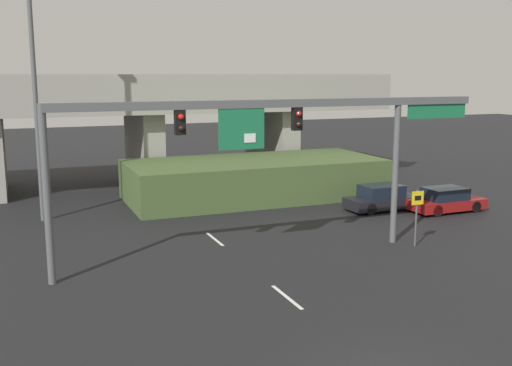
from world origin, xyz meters
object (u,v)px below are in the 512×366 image
signal_gantry (272,129)px  speed_limit_sign (417,210)px  parked_sedan_mid_right (446,200)px  parked_sedan_near_right (383,198)px  highway_light_pole_near (35,85)px

signal_gantry → speed_limit_sign: bearing=-8.3°
signal_gantry → speed_limit_sign: 7.56m
signal_gantry → parked_sedan_mid_right: signal_gantry is taller
speed_limit_sign → parked_sedan_near_right: (2.79, 6.72, -1.00)m
highway_light_pole_near → parked_sedan_near_right: 19.50m
signal_gantry → speed_limit_sign: (6.53, -0.95, -3.69)m
speed_limit_sign → highway_light_pole_near: 19.58m
speed_limit_sign → parked_sedan_mid_right: 7.77m
highway_light_pole_near → speed_limit_sign: bearing=-36.8°
signal_gantry → parked_sedan_mid_right: 13.84m
highway_light_pole_near → parked_sedan_mid_right: 22.72m
speed_limit_sign → parked_sedan_mid_right: bearing=40.9°
highway_light_pole_near → parked_sedan_near_right: size_ratio=3.00×
speed_limit_sign → highway_light_pole_near: highway_light_pole_near is taller
highway_light_pole_near → parked_sedan_mid_right: bearing=-16.6°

